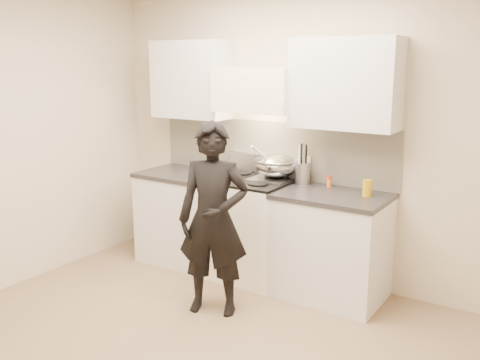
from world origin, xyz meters
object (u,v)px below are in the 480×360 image
person (213,219)px  stove (249,228)px  wok (276,165)px  counter_right (331,245)px  utensil_crock (302,172)px

person → stove: bearing=79.5°
stove → wok: wok is taller
wok → person: (-0.05, -0.92, -0.29)m
counter_right → person: size_ratio=0.59×
stove → person: (0.15, -0.78, 0.30)m
utensil_crock → stove: bearing=-158.5°
stove → utensil_crock: utensil_crock is taller
counter_right → utensil_crock: bearing=155.1°
stove → wok: size_ratio=1.89×
wok → utensil_crock: wok is taller
stove → utensil_crock: size_ratio=2.63×
counter_right → wok: bearing=167.1°
utensil_crock → person: bearing=-107.6°
stove → utensil_crock: 0.74m
utensil_crock → counter_right: bearing=-24.9°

